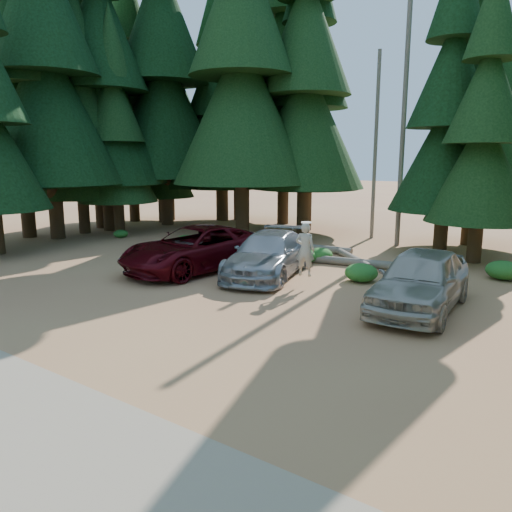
# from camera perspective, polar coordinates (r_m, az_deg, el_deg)

# --- Properties ---
(ground) EXTENTS (160.00, 160.00, 0.00)m
(ground) POSITION_cam_1_polar(r_m,az_deg,el_deg) (14.71, -7.08, -6.54)
(ground) COLOR #B4704C
(ground) RESTS_ON ground
(forest_belt_north) EXTENTS (36.00, 7.00, 22.00)m
(forest_belt_north) POSITION_cam_1_polar(r_m,az_deg,el_deg) (27.39, 14.56, 1.51)
(forest_belt_north) COLOR black
(forest_belt_north) RESTS_ON ground
(forest_belt_west) EXTENTS (6.00, 22.00, 22.00)m
(forest_belt_west) POSITION_cam_1_polar(r_m,az_deg,el_deg) (29.16, -24.58, 1.42)
(forest_belt_west) COLOR black
(forest_belt_west) RESTS_ON ground
(snag_front) EXTENTS (0.24, 0.24, 12.00)m
(snag_front) POSITION_cam_1_polar(r_m,az_deg,el_deg) (26.32, 16.49, 14.15)
(snag_front) COLOR #6B6056
(snag_front) RESTS_ON ground
(snag_back) EXTENTS (0.20, 0.20, 10.00)m
(snag_back) POSITION_cam_1_polar(r_m,az_deg,el_deg) (28.39, 13.50, 12.03)
(snag_back) COLOR #6B6056
(snag_back) RESTS_ON ground
(red_pickup) EXTENTS (3.74, 6.66, 1.76)m
(red_pickup) POSITION_cam_1_polar(r_m,az_deg,el_deg) (20.02, -6.88, 0.84)
(red_pickup) COLOR #51060E
(red_pickup) RESTS_ON ground
(silver_minivan_center) EXTENTS (3.79, 6.09, 1.65)m
(silver_minivan_center) POSITION_cam_1_polar(r_m,az_deg,el_deg) (19.00, 1.40, 0.19)
(silver_minivan_center) COLOR #A7A9AF
(silver_minivan_center) RESTS_ON ground
(silver_minivan_right) EXTENTS (2.49, 5.48, 1.82)m
(silver_minivan_right) POSITION_cam_1_polar(r_m,az_deg,el_deg) (15.50, 18.30, -2.61)
(silver_minivan_right) COLOR #B6AFA1
(silver_minivan_right) RESTS_ON ground
(frisbee_player) EXTENTS (0.76, 0.58, 1.88)m
(frisbee_player) POSITION_cam_1_polar(r_m,az_deg,el_deg) (17.27, 5.63, 0.78)
(frisbee_player) COLOR beige
(frisbee_player) RESTS_ON ground
(log_left) EXTENTS (4.84, 0.65, 0.34)m
(log_left) POSITION_cam_1_polar(r_m,az_deg,el_deg) (24.32, 5.56, 1.03)
(log_left) COLOR #6B6056
(log_left) RESTS_ON ground
(log_mid) EXTENTS (2.88, 2.80, 0.31)m
(log_mid) POSITION_cam_1_polar(r_m,az_deg,el_deg) (22.06, 10.95, -0.23)
(log_mid) COLOR #6B6056
(log_mid) RESTS_ON ground
(log_right) EXTENTS (5.26, 1.23, 0.34)m
(log_right) POSITION_cam_1_polar(r_m,az_deg,el_deg) (20.96, 12.86, -0.87)
(log_right) COLOR #6B6056
(log_right) RESTS_ON ground
(shrub_far_left) EXTENTS (0.96, 0.96, 0.53)m
(shrub_far_left) POSITION_cam_1_polar(r_m,az_deg,el_deg) (25.84, -8.06, 1.78)
(shrub_far_left) COLOR #1F6923
(shrub_far_left) RESTS_ON ground
(shrub_left) EXTENTS (1.01, 1.01, 0.56)m
(shrub_left) POSITION_cam_1_polar(r_m,az_deg,el_deg) (23.36, -4.84, 0.89)
(shrub_left) COLOR #1F6923
(shrub_left) RESTS_ON ground
(shrub_center_left) EXTENTS (0.94, 0.94, 0.52)m
(shrub_center_left) POSITION_cam_1_polar(r_m,az_deg,el_deg) (21.61, 5.86, -0.04)
(shrub_center_left) COLOR #1F6923
(shrub_center_left) RESTS_ON ground
(shrub_center_right) EXTENTS (1.07, 1.07, 0.59)m
(shrub_center_right) POSITION_cam_1_polar(r_m,az_deg,el_deg) (21.89, 7.36, 0.17)
(shrub_center_right) COLOR #1F6923
(shrub_center_right) RESTS_ON ground
(shrub_right) EXTENTS (1.20, 1.20, 0.66)m
(shrub_right) POSITION_cam_1_polar(r_m,az_deg,el_deg) (18.58, 11.94, -1.87)
(shrub_right) COLOR #1F6923
(shrub_right) RESTS_ON ground
(shrub_far_right) EXTENTS (1.26, 1.26, 0.69)m
(shrub_far_right) POSITION_cam_1_polar(r_m,az_deg,el_deg) (20.67, 26.43, -1.45)
(shrub_far_right) COLOR #1F6923
(shrub_far_right) RESTS_ON ground
(shrub_edge_west) EXTENTS (0.81, 0.81, 0.44)m
(shrub_edge_west) POSITION_cam_1_polar(r_m,az_deg,el_deg) (29.08, -15.20, 2.47)
(shrub_edge_west) COLOR #1F6923
(shrub_edge_west) RESTS_ON ground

